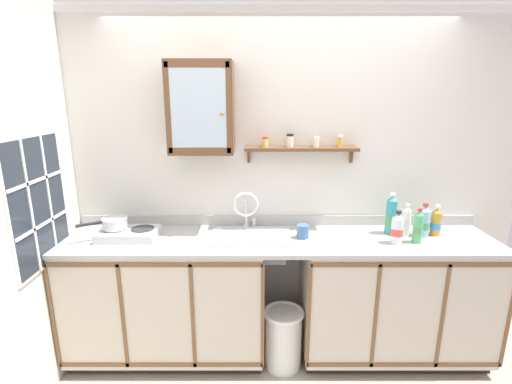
% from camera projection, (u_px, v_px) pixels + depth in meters
% --- Properties ---
extents(back_wall, '(3.74, 0.07, 2.60)m').
position_uv_depth(back_wall, '(277.00, 182.00, 2.89)').
color(back_wall, silver).
rests_on(back_wall, ground).
extents(lower_cabinet_run, '(1.45, 0.59, 0.94)m').
position_uv_depth(lower_cabinet_run, '(167.00, 299.00, 2.80)').
color(lower_cabinet_run, black).
rests_on(lower_cabinet_run, ground).
extents(lower_cabinet_run_right, '(1.39, 0.59, 0.94)m').
position_uv_depth(lower_cabinet_run_right, '(392.00, 299.00, 2.81)').
color(lower_cabinet_run_right, black).
rests_on(lower_cabinet_run_right, ground).
extents(countertop, '(3.10, 0.61, 0.03)m').
position_uv_depth(countertop, '(278.00, 240.00, 2.68)').
color(countertop, '#B2B2AD').
rests_on(countertop, lower_cabinet_run).
extents(backsplash, '(3.10, 0.02, 0.08)m').
position_uv_depth(backsplash, '(276.00, 220.00, 2.94)').
color(backsplash, '#B2B2AD').
rests_on(backsplash, countertop).
extents(sink, '(0.57, 0.42, 0.45)m').
position_uv_depth(sink, '(249.00, 240.00, 2.72)').
color(sink, silver).
rests_on(sink, countertop).
extents(hot_plate_stove, '(0.41, 0.27, 0.07)m').
position_uv_depth(hot_plate_stove, '(127.00, 234.00, 2.67)').
color(hot_plate_stove, silver).
rests_on(hot_plate_stove, countertop).
extents(saucepan, '(0.32, 0.23, 0.08)m').
position_uv_depth(saucepan, '(113.00, 223.00, 2.66)').
color(saucepan, silver).
rests_on(saucepan, hot_plate_stove).
extents(bottle_soda_green_0, '(0.07, 0.07, 0.25)m').
position_uv_depth(bottle_soda_green_0, '(417.00, 227.00, 2.58)').
color(bottle_soda_green_0, '#4CB266').
rests_on(bottle_soda_green_0, countertop).
extents(bottle_water_clear_1, '(0.08, 0.08, 0.24)m').
position_uv_depth(bottle_water_clear_1, '(396.00, 229.00, 2.57)').
color(bottle_water_clear_1, silver).
rests_on(bottle_water_clear_1, countertop).
extents(bottle_opaque_white_2, '(0.07, 0.07, 0.24)m').
position_uv_depth(bottle_opaque_white_2, '(405.00, 221.00, 2.70)').
color(bottle_opaque_white_2, white).
rests_on(bottle_opaque_white_2, countertop).
extents(bottle_water_blue_3, '(0.09, 0.09, 0.25)m').
position_uv_depth(bottle_water_blue_3, '(423.00, 222.00, 2.70)').
color(bottle_water_blue_3, '#8CB7E0').
rests_on(bottle_water_blue_3, countertop).
extents(bottle_detergent_teal_4, '(0.08, 0.08, 0.31)m').
position_uv_depth(bottle_detergent_teal_4, '(390.00, 216.00, 2.74)').
color(bottle_detergent_teal_4, teal).
rests_on(bottle_detergent_teal_4, countertop).
extents(bottle_juice_amber_5, '(0.08, 0.08, 0.23)m').
position_uv_depth(bottle_juice_amber_5, '(435.00, 222.00, 2.72)').
color(bottle_juice_amber_5, gold).
rests_on(bottle_juice_amber_5, countertop).
extents(mug, '(0.09, 0.13, 0.10)m').
position_uv_depth(mug, '(302.00, 231.00, 2.67)').
color(mug, '#3F6699').
rests_on(mug, countertop).
extents(wall_cabinet, '(0.46, 0.28, 0.64)m').
position_uv_depth(wall_cabinet, '(200.00, 108.00, 2.60)').
color(wall_cabinet, brown).
extents(spice_shelf, '(0.84, 0.14, 0.22)m').
position_uv_depth(spice_shelf, '(300.00, 148.00, 2.74)').
color(spice_shelf, brown).
extents(window, '(0.03, 0.63, 0.87)m').
position_uv_depth(window, '(37.00, 203.00, 2.36)').
color(window, '#262D38').
extents(trash_bin, '(0.30, 0.30, 0.46)m').
position_uv_depth(trash_bin, '(282.00, 337.00, 2.73)').
color(trash_bin, silver).
rests_on(trash_bin, ground).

